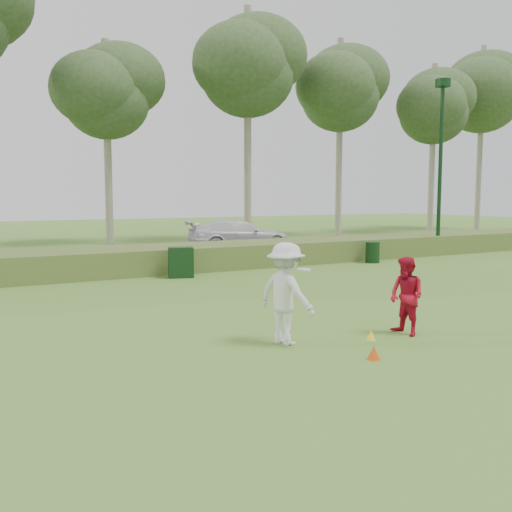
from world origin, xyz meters
TOP-DOWN VIEW (x-y plane):
  - ground at (0.00, 0.00)m, footprint 120.00×120.00m
  - reed_strip at (0.00, 12.00)m, footprint 80.00×3.00m
  - park_road at (0.00, 17.00)m, footprint 80.00×6.00m
  - lamp_post at (14.00, 11.00)m, footprint 0.70×0.70m
  - tree_4 at (2.00, 24.50)m, footprint 6.24×6.24m
  - tree_5 at (10.00, 22.50)m, footprint 7.28×7.28m
  - tree_6 at (18.00, 23.80)m, footprint 7.02×7.02m
  - tree_7 at (26.00, 22.80)m, footprint 6.50×6.50m
  - tree_8 at (33.00, 24.20)m, footprint 8.06×8.06m
  - player_white at (-1.25, 0.67)m, footprint 1.06×1.40m
  - player_red at (1.22, 0.07)m, footprint 0.60×0.77m
  - cone_orange at (-0.52, -0.96)m, footprint 0.22×0.22m
  - cone_yellow at (0.33, 0.09)m, footprint 0.18×0.18m
  - utility_cabinet at (0.39, 9.87)m, footprint 0.95×0.75m
  - trash_bin at (9.02, 9.95)m, footprint 0.60×0.60m
  - car_right at (6.50, 17.06)m, footprint 5.53×3.01m

SIDE VIEW (x-z plane):
  - ground at x=0.00m, z-range 0.00..0.00m
  - park_road at x=0.00m, z-range 0.00..0.06m
  - cone_yellow at x=0.33m, z-range 0.00..0.20m
  - cone_orange at x=-0.52m, z-range 0.00..0.24m
  - trash_bin at x=9.02m, z-range 0.00..0.87m
  - reed_strip at x=0.00m, z-range 0.00..0.90m
  - utility_cabinet at x=0.39m, z-range 0.00..1.04m
  - player_red at x=1.22m, z-range 0.00..1.58m
  - car_right at x=6.50m, z-range 0.06..1.58m
  - player_white at x=-1.25m, z-range 0.00..1.92m
  - lamp_post at x=14.00m, z-range 1.51..9.68m
  - tree_4 at x=2.00m, z-range 2.84..14.34m
  - tree_7 at x=26.00m, z-range 3.09..15.59m
  - tree_6 at x=18.00m, z-range 3.35..16.85m
  - tree_5 at x=10.00m, z-range 3.47..17.47m
  - tree_8 at x=33.00m, z-range 3.73..18.73m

